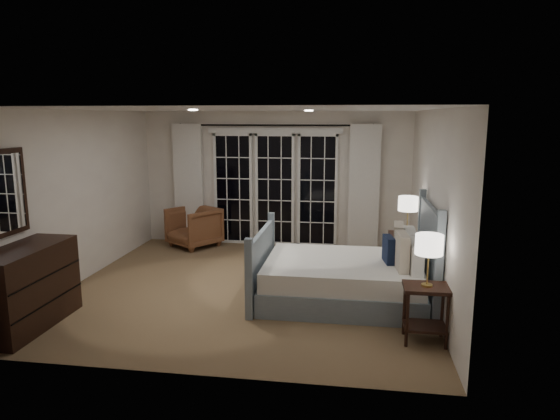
# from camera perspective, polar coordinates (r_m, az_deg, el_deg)

# --- Properties ---
(floor) EXTENTS (5.00, 5.00, 0.00)m
(floor) POSITION_cam_1_polar(r_m,az_deg,el_deg) (7.25, -3.72, -8.77)
(floor) COLOR olive
(floor) RESTS_ON ground
(ceiling) EXTENTS (5.00, 5.00, 0.00)m
(ceiling) POSITION_cam_1_polar(r_m,az_deg,el_deg) (6.84, -3.97, 11.39)
(ceiling) COLOR silver
(ceiling) RESTS_ON wall_back
(wall_left) EXTENTS (0.02, 5.00, 2.50)m
(wall_left) POSITION_cam_1_polar(r_m,az_deg,el_deg) (7.86, -21.95, 1.40)
(wall_left) COLOR white
(wall_left) RESTS_ON floor
(wall_right) EXTENTS (0.02, 5.00, 2.50)m
(wall_right) POSITION_cam_1_polar(r_m,az_deg,el_deg) (6.86, 17.03, 0.45)
(wall_right) COLOR white
(wall_right) RESTS_ON floor
(wall_back) EXTENTS (5.00, 0.02, 2.50)m
(wall_back) POSITION_cam_1_polar(r_m,az_deg,el_deg) (9.37, -0.57, 3.55)
(wall_back) COLOR white
(wall_back) RESTS_ON floor
(wall_front) EXTENTS (5.00, 0.02, 2.50)m
(wall_front) POSITION_cam_1_polar(r_m,az_deg,el_deg) (4.58, -10.55, -4.19)
(wall_front) COLOR white
(wall_front) RESTS_ON floor
(french_doors) EXTENTS (2.50, 0.04, 2.20)m
(french_doors) POSITION_cam_1_polar(r_m,az_deg,el_deg) (9.35, -0.60, 2.55)
(french_doors) COLOR black
(french_doors) RESTS_ON wall_back
(curtain_rod) EXTENTS (3.50, 0.03, 0.03)m
(curtain_rod) POSITION_cam_1_polar(r_m,az_deg,el_deg) (9.20, -0.68, 9.67)
(curtain_rod) COLOR black
(curtain_rod) RESTS_ON wall_back
(curtain_left) EXTENTS (0.55, 0.10, 2.25)m
(curtain_left) POSITION_cam_1_polar(r_m,az_deg,el_deg) (9.66, -10.40, 3.00)
(curtain_left) COLOR silver
(curtain_left) RESTS_ON curtain_rod
(curtain_right) EXTENTS (0.55, 0.10, 2.25)m
(curtain_right) POSITION_cam_1_polar(r_m,az_deg,el_deg) (9.15, 9.58, 2.60)
(curtain_right) COLOR silver
(curtain_right) RESTS_ON curtain_rod
(downlight_a) EXTENTS (0.12, 0.12, 0.01)m
(downlight_a) POSITION_cam_1_polar(r_m,az_deg,el_deg) (7.31, 3.33, 11.28)
(downlight_a) COLOR white
(downlight_a) RESTS_ON ceiling
(downlight_b) EXTENTS (0.12, 0.12, 0.01)m
(downlight_b) POSITION_cam_1_polar(r_m,az_deg,el_deg) (6.61, -9.92, 11.20)
(downlight_b) COLOR white
(downlight_b) RESTS_ON ceiling
(bed) EXTENTS (2.23, 1.60, 1.30)m
(bed) POSITION_cam_1_polar(r_m,az_deg,el_deg) (6.69, 7.69, -7.55)
(bed) COLOR gray
(bed) RESTS_ON floor
(nightstand_left) EXTENTS (0.49, 0.39, 0.63)m
(nightstand_left) POSITION_cam_1_polar(r_m,az_deg,el_deg) (5.67, 16.31, -10.40)
(nightstand_left) COLOR black
(nightstand_left) RESTS_ON floor
(nightstand_right) EXTENTS (0.52, 0.42, 0.68)m
(nightstand_right) POSITION_cam_1_polar(r_m,az_deg,el_deg) (7.77, 14.20, -4.29)
(nightstand_right) COLOR black
(nightstand_right) RESTS_ON floor
(lamp_left) EXTENTS (0.29, 0.29, 0.56)m
(lamp_left) POSITION_cam_1_polar(r_m,az_deg,el_deg) (5.47, 16.68, -3.88)
(lamp_left) COLOR tan
(lamp_left) RESTS_ON nightstand_left
(lamp_right) EXTENTS (0.29, 0.29, 0.57)m
(lamp_right) POSITION_cam_1_polar(r_m,az_deg,el_deg) (7.63, 14.43, 0.65)
(lamp_right) COLOR tan
(lamp_right) RESTS_ON nightstand_right
(armchair) EXTENTS (1.12, 1.12, 0.74)m
(armchair) POSITION_cam_1_polar(r_m,az_deg,el_deg) (9.47, -9.82, -1.93)
(armchair) COLOR brown
(armchair) RESTS_ON floor
(dresser) EXTENTS (0.57, 1.34, 0.95)m
(dresser) POSITION_cam_1_polar(r_m,az_deg,el_deg) (6.49, -27.04, -7.89)
(dresser) COLOR black
(dresser) RESTS_ON floor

